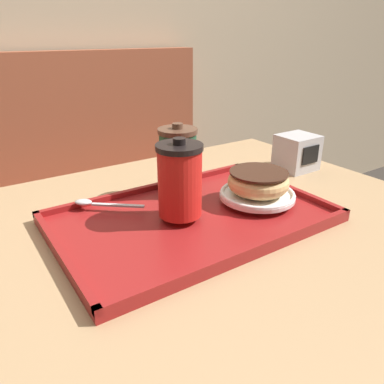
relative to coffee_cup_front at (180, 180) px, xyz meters
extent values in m
cube|color=brown|center=(-0.17, 0.82, -0.59)|extent=(1.68, 0.44, 0.45)
cube|color=brown|center=(-0.17, 1.00, -0.09)|extent=(1.68, 0.08, 0.55)
cube|color=tan|center=(0.05, -0.01, -0.11)|extent=(1.00, 0.83, 0.03)
cylinder|color=#333338|center=(0.05, -0.01, -0.47)|extent=(0.08, 0.08, 0.69)
cube|color=maroon|center=(0.03, 0.00, -0.09)|extent=(0.52, 0.34, 0.01)
cube|color=maroon|center=(0.03, -0.17, -0.08)|extent=(0.52, 0.01, 0.01)
cube|color=maroon|center=(0.03, 0.16, -0.08)|extent=(0.52, 0.01, 0.01)
cube|color=maroon|center=(-0.23, 0.00, -0.08)|extent=(0.01, 0.34, 0.01)
cube|color=maroon|center=(0.28, 0.00, -0.08)|extent=(0.01, 0.34, 0.01)
cylinder|color=red|center=(0.00, 0.00, -0.01)|extent=(0.08, 0.08, 0.13)
cylinder|color=black|center=(0.00, 0.00, 0.06)|extent=(0.09, 0.09, 0.01)
cylinder|color=black|center=(0.00, 0.00, 0.07)|extent=(0.02, 0.02, 0.01)
cylinder|color=#235638|center=(0.07, 0.12, -0.01)|extent=(0.08, 0.08, 0.12)
cylinder|color=brown|center=(0.07, 0.12, 0.06)|extent=(0.09, 0.09, 0.01)
cylinder|color=brown|center=(0.07, 0.12, 0.07)|extent=(0.02, 0.02, 0.01)
cylinder|color=white|center=(0.18, -0.02, -0.07)|extent=(0.16, 0.16, 0.01)
torus|color=white|center=(0.18, -0.02, -0.06)|extent=(0.16, 0.16, 0.01)
torus|color=#DBB270|center=(0.18, -0.02, -0.04)|extent=(0.13, 0.13, 0.04)
cylinder|color=#381E14|center=(0.18, -0.02, -0.01)|extent=(0.12, 0.12, 0.00)
ellipsoid|color=silver|center=(-0.14, 0.14, -0.06)|extent=(0.04, 0.04, 0.01)
cube|color=silver|center=(-0.09, 0.10, -0.07)|extent=(0.09, 0.07, 0.00)
cube|color=#B7B7BC|center=(0.43, 0.10, -0.05)|extent=(0.10, 0.09, 0.09)
cube|color=black|center=(0.43, 0.05, -0.04)|extent=(0.06, 0.00, 0.05)
camera|label=1|loc=(-0.34, -0.55, 0.25)|focal=35.00mm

